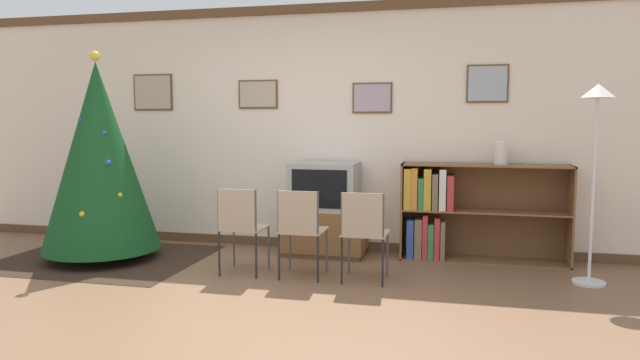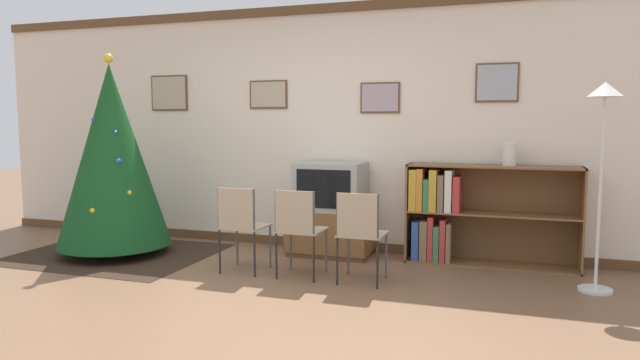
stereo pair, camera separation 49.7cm
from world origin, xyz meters
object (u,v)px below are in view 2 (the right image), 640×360
tv_console (331,232)px  folding_chair_right (360,231)px  folding_chair_center (298,227)px  christmas_tree (112,156)px  vase (510,154)px  folding_chair_left (241,224)px  bookshelf (458,213)px  television (331,186)px  standing_lamp (603,132)px

tv_console → folding_chair_right: folding_chair_right is taller
tv_console → folding_chair_center: folding_chair_center is taller
tv_console → folding_chair_center: (0.00, -0.97, 0.23)m
christmas_tree → vase: size_ratio=9.12×
folding_chair_left → folding_chair_center: same height
christmas_tree → tv_console: bearing=18.0°
bookshelf → folding_chair_right: bearing=-125.0°
folding_chair_left → tv_console: bearing=59.3°
television → folding_chair_left: bearing=-120.8°
christmas_tree → vase: christmas_tree is taller
folding_chair_left → folding_chair_center: bearing=0.0°
tv_console → folding_chair_left: bearing=-120.7°
television → bookshelf: (1.32, 0.10, -0.23)m
standing_lamp → television: bearing=167.9°
tv_console → television: size_ratio=1.24×
bookshelf → vase: vase is taller
tv_console → folding_chair_right: size_ratio=1.07×
folding_chair_center → folding_chair_right: size_ratio=1.00×
christmas_tree → bookshelf: christmas_tree is taller
tv_console → folding_chair_left: size_ratio=1.07×
tv_console → bookshelf: bearing=4.1°
folding_chair_left → standing_lamp: bearing=7.9°
tv_console → television: bearing=-90.0°
television → folding_chair_center: size_ratio=0.86×
standing_lamp → folding_chair_left: bearing=-172.1°
folding_chair_left → standing_lamp: (3.10, 0.43, 0.87)m
folding_chair_right → vase: bearing=42.2°
tv_console → folding_chair_center: 1.00m
christmas_tree → standing_lamp: (4.73, 0.18, 0.28)m
tv_console → christmas_tree: bearing=-162.0°
bookshelf → christmas_tree: bearing=-167.0°
television → folding_chair_left: television is taller
folding_chair_center → standing_lamp: 2.70m
tv_console → vase: (1.80, 0.13, 0.87)m
christmas_tree → television: bearing=18.0°
television → folding_chair_left: size_ratio=0.86×
tv_console → folding_chair_right: bearing=-59.3°
folding_chair_left → bookshelf: bookshelf is taller
television → folding_chair_center: television is taller
tv_console → standing_lamp: size_ratio=0.50×
christmas_tree → television: size_ratio=3.02×
folding_chair_center → bookshelf: size_ratio=0.49×
vase → tv_console: bearing=-175.8°
bookshelf → standing_lamp: size_ratio=0.95×
folding_chair_left → folding_chair_right: (1.15, 0.00, 0.00)m
tv_console → bookshelf: size_ratio=0.53×
bookshelf → tv_console: bearing=-175.9°
christmas_tree → folding_chair_right: christmas_tree is taller
vase → standing_lamp: 1.02m
folding_chair_left → vase: size_ratio=3.52×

